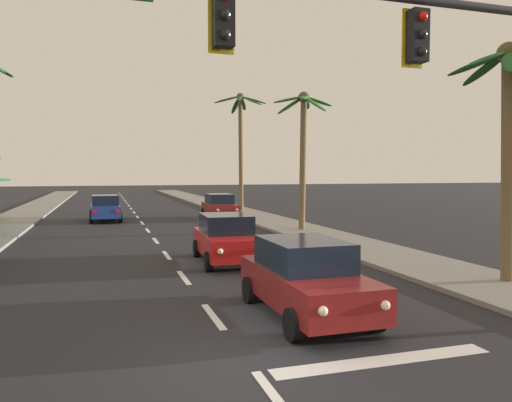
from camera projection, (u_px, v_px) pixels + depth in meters
The scene contains 11 objects.
ground_plane at pixel (248, 362), 8.19m from camera, with size 220.00×220.00×0.00m, color #232328.
sidewalk_right at pixel (279, 223), 29.57m from camera, with size 3.20×110.00×0.14m, color gray.
lane_markings at pixel (154, 228), 27.71m from camera, with size 4.28×89.14×0.01m.
traffic_signal_mast at pixel (421, 71), 8.80m from camera, with size 10.74×0.41×6.95m.
sedan_lead_at_stop_bar at pixel (305, 277), 10.81m from camera, with size 1.96×4.46×1.68m.
sedan_third_in_queue at pixel (226, 238), 17.23m from camera, with size 2.11×4.51×1.68m.
sedan_oncoming_far at pixel (105, 208), 31.72m from camera, with size 2.02×4.48×1.68m.
sedan_parked_nearest_kerb at pixel (220, 206), 33.30m from camera, with size 1.98×4.47×1.68m.
palm_right_nearest at pixel (508, 108), 13.44m from camera, with size 3.17×3.04×6.70m.
palm_right_second at pixel (303, 132), 25.72m from camera, with size 3.47×3.27×7.36m.
palm_right_third at pixel (240, 127), 38.18m from camera, with size 4.16×3.88×9.28m.
Camera 1 is at (-2.26, -7.69, 3.18)m, focal length 34.50 mm.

